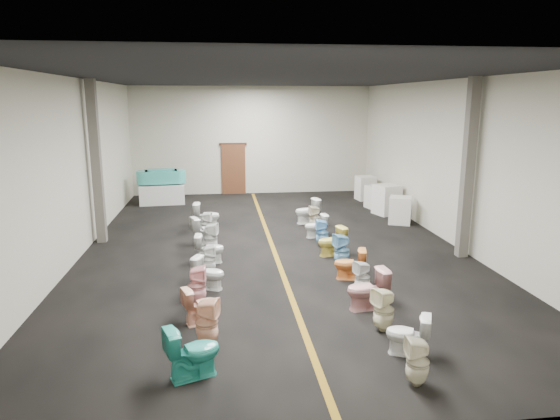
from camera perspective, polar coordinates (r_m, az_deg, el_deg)
The scene contains 40 objects.
floor at distance 13.82m, azimuth -0.90°, elevation -4.11°, with size 16.00×16.00×0.00m, color black.
ceiling at distance 13.25m, azimuth -0.97°, elevation 14.88°, with size 16.00×16.00×0.00m, color black.
wall_back at distance 21.28m, azimuth -3.23°, elevation 7.92°, with size 10.00×10.00×0.00m, color #B8B59D.
wall_front at distance 5.61m, azimuth 7.72°, elevation -5.30°, with size 10.00×10.00×0.00m, color #B8B59D.
wall_left at distance 13.76m, azimuth -22.19°, elevation 4.48°, with size 16.00×16.00×0.00m, color #B8B59D.
wall_right at distance 14.73m, azimuth 18.88°, elevation 5.21°, with size 16.00×16.00×0.00m, color #B8B59D.
aisle_stripe at distance 13.81m, azimuth -0.90°, elevation -4.10°, with size 0.12×15.60×0.01m, color brown.
back_door at distance 21.31m, azimuth -5.33°, elevation 4.65°, with size 1.00×0.10×2.10m, color #562D19.
door_frame at distance 21.20m, azimuth -5.39°, elevation 7.52°, with size 1.15×0.08×0.10m, color #331C11.
column_left at distance 14.66m, azimuth -20.25°, elevation 5.08°, with size 0.25×0.25×4.50m, color #59544C.
column_right at distance 13.29m, azimuth 20.68°, elevation 4.35°, with size 0.25×0.25×4.50m, color #59544C.
display_table at distance 19.81m, azimuth -13.31°, elevation 1.78°, with size 1.69×0.84×0.75m, color silver.
bathtub at distance 19.69m, azimuth -13.41°, elevation 3.77°, with size 1.85×0.81×0.55m.
appliance_crate_a at distance 16.64m, azimuth 13.56°, elevation -0.02°, with size 0.68×0.68×0.88m, color silver.
appliance_crate_b at distance 17.86m, azimuth 12.10°, elevation 1.17°, with size 0.76×0.76×1.04m, color silver.
appliance_crate_c at distance 18.81m, azimuth 11.10°, elevation 1.46°, with size 0.74×0.74×0.84m, color silver.
appliance_crate_d at distance 20.30m, azimuth 9.72°, elevation 2.49°, with size 0.67×0.67×0.95m, color silver.
toilet_left_0 at distance 7.58m, azimuth -9.93°, elevation -15.65°, with size 0.45×0.79×0.80m, color teal.
toilet_left_1 at distance 8.39m, azimuth -8.36°, elevation -12.62°, with size 0.37×0.38×0.82m, color beige.
toilet_left_2 at distance 9.22m, azimuth -8.94°, elevation -10.68°, with size 0.39×0.68×0.69m, color #FAB494.
toilet_left_3 at distance 9.98m, azimuth -9.47°, elevation -8.54°, with size 0.36×0.37×0.79m, color #EEA8AA.
toilet_left_4 at distance 10.78m, azimuth -8.12°, elevation -7.15°, with size 0.39×0.69×0.70m, color white.
toilet_left_5 at distance 11.64m, azimuth -8.15°, elevation -5.65°, with size 0.31×0.32×0.70m, color white.
toilet_left_6 at distance 12.45m, azimuth -8.05°, elevation -4.39°, with size 0.40×0.70×0.72m, color white.
toilet_left_7 at distance 13.20m, azimuth -7.94°, elevation -3.21°, with size 0.36×0.37×0.81m, color silver.
toilet_left_8 at distance 14.04m, azimuth -8.52°, elevation -2.30°, with size 0.44×0.78×0.79m, color white.
toilet_left_9 at distance 14.92m, azimuth -8.44°, elevation -1.60°, with size 0.31×0.32×0.70m, color silver.
toilet_left_10 at distance 15.73m, azimuth -8.38°, elevation -0.64°, with size 0.45×0.80×0.81m, color white.
toilet_right_0 at distance 7.55m, azimuth 15.45°, elevation -16.39°, with size 0.33×0.33×0.72m, color beige.
toilet_right_1 at distance 8.32m, azimuth 14.39°, elevation -13.62°, with size 0.39×0.68×0.69m, color white.
toilet_right_2 at distance 8.99m, azimuth 11.76°, elevation -11.09°, with size 0.35×0.36×0.79m, color #F1E8C1.
toilet_right_3 at distance 9.80m, azimuth 9.95°, elevation -8.93°, with size 0.45×0.79×0.81m, color #CE8E8C.
toilet_right_4 at distance 10.56m, azimuth 9.39°, elevation -7.60°, with size 0.32×0.32×0.70m, color silver.
toilet_right_5 at distance 11.33m, azimuth 7.98°, elevation -6.12°, with size 0.40×0.70×0.71m, color orange.
toilet_right_6 at distance 12.11m, azimuth 7.07°, elevation -4.60°, with size 0.37×0.38×0.82m, color #75AFD3.
toilet_right_7 at distance 12.95m, azimuth 5.92°, elevation -3.59°, with size 0.42×0.73×0.75m, color #DDC74E.
toilet_right_8 at distance 13.73m, azimuth 4.84°, elevation -2.61°, with size 0.34×0.35×0.76m, color #7CBFF0.
toilet_right_9 at distance 14.60m, azimuth 4.13°, elevation -1.84°, with size 0.38×0.67×0.68m, color white.
toilet_right_10 at distance 15.46m, azimuth 4.01°, elevation -0.88°, with size 0.34×0.35×0.75m, color beige.
toilet_right_11 at distance 16.21m, azimuth 3.13°, elevation -0.13°, with size 0.45×0.79×0.81m, color white.
Camera 1 is at (-1.39, -13.16, 3.96)m, focal length 32.00 mm.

